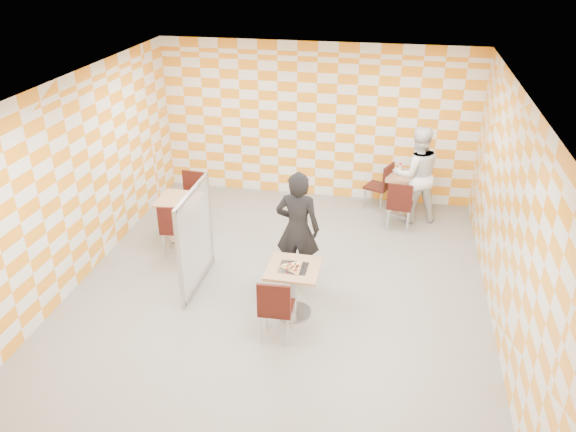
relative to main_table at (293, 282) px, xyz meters
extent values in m
plane|color=gray|center=(-0.31, 0.49, -0.51)|extent=(7.00, 7.00, 0.00)
plane|color=white|center=(-0.31, 0.49, 2.49)|extent=(7.00, 7.00, 0.00)
plane|color=white|center=(-0.31, 3.99, 0.99)|extent=(6.00, 0.00, 6.00)
plane|color=white|center=(-3.31, 0.49, 0.99)|extent=(0.00, 7.00, 7.00)
plane|color=white|center=(2.69, 0.49, 0.99)|extent=(0.00, 7.00, 7.00)
cube|color=tan|center=(0.00, 0.00, 0.22)|extent=(0.70, 0.70, 0.04)
cylinder|color=#A5A5AA|center=(0.00, 0.00, -0.14)|extent=(0.08, 0.08, 0.70)
cylinder|color=#A5A5AA|center=(0.00, 0.00, -0.49)|extent=(0.50, 0.50, 0.03)
cube|color=tan|center=(1.43, 3.54, 0.22)|extent=(0.70, 0.70, 0.04)
cylinder|color=#A5A5AA|center=(1.43, 3.54, -0.14)|extent=(0.08, 0.08, 0.70)
cylinder|color=#A5A5AA|center=(1.43, 3.54, -0.49)|extent=(0.50, 0.50, 0.03)
cube|color=tan|center=(-2.28, 1.75, 0.22)|extent=(0.70, 0.70, 0.04)
cylinder|color=#A5A5AA|center=(-2.28, 1.75, -0.14)|extent=(0.08, 0.08, 0.70)
cylinder|color=#A5A5AA|center=(-2.28, 1.75, -0.49)|extent=(0.50, 0.50, 0.03)
cube|color=#38100B|center=(-0.12, -0.53, -0.06)|extent=(0.44, 0.44, 0.04)
cube|color=#38100B|center=(-0.11, -0.73, 0.19)|extent=(0.42, 0.06, 0.45)
cylinder|color=silver|center=(0.04, -0.35, -0.29)|extent=(0.03, 0.03, 0.43)
cylinder|color=silver|center=(-0.30, -0.36, -0.29)|extent=(0.03, 0.03, 0.43)
cylinder|color=silver|center=(0.06, -0.69, -0.29)|extent=(0.03, 0.03, 0.43)
cylinder|color=silver|center=(-0.28, -0.70, -0.29)|extent=(0.03, 0.03, 0.43)
cube|color=#38100B|center=(1.37, 2.85, -0.06)|extent=(0.46, 0.46, 0.04)
cube|color=#38100B|center=(1.35, 2.65, 0.19)|extent=(0.42, 0.08, 0.45)
cylinder|color=silver|center=(1.56, 3.00, -0.29)|extent=(0.03, 0.03, 0.43)
cylinder|color=silver|center=(1.22, 3.03, -0.29)|extent=(0.03, 0.03, 0.43)
cylinder|color=silver|center=(1.52, 2.66, -0.29)|extent=(0.03, 0.03, 0.43)
cylinder|color=silver|center=(1.19, 2.69, -0.29)|extent=(0.03, 0.03, 0.43)
cube|color=#38100B|center=(0.94, 3.58, -0.06)|extent=(0.55, 0.55, 0.04)
cube|color=#38100B|center=(1.13, 3.50, 0.19)|extent=(0.20, 0.40, 0.45)
cylinder|color=silver|center=(0.85, 3.80, -0.29)|extent=(0.03, 0.03, 0.43)
cylinder|color=silver|center=(0.72, 3.49, -0.29)|extent=(0.03, 0.03, 0.43)
cylinder|color=silver|center=(1.17, 3.67, -0.29)|extent=(0.03, 0.03, 0.43)
cylinder|color=silver|center=(1.04, 3.36, -0.29)|extent=(0.03, 0.03, 0.43)
cube|color=#38100B|center=(-2.17, 1.26, -0.06)|extent=(0.46, 0.46, 0.04)
cube|color=#38100B|center=(-2.15, 1.06, 0.19)|extent=(0.42, 0.08, 0.45)
cylinder|color=silver|center=(-2.02, 1.44, -0.29)|extent=(0.03, 0.03, 0.43)
cylinder|color=silver|center=(-2.36, 1.41, -0.29)|extent=(0.03, 0.03, 0.43)
cylinder|color=silver|center=(-1.99, 1.10, -0.29)|extent=(0.03, 0.03, 0.43)
cylinder|color=silver|center=(-2.33, 1.07, -0.29)|extent=(0.03, 0.03, 0.43)
cube|color=#38100B|center=(-2.32, 2.34, -0.06)|extent=(0.45, 0.45, 0.04)
cube|color=#38100B|center=(-2.31, 2.54, 0.19)|extent=(0.42, 0.07, 0.45)
cylinder|color=silver|center=(-2.51, 2.18, -0.29)|extent=(0.03, 0.03, 0.43)
cylinder|color=silver|center=(-2.17, 2.16, -0.29)|extent=(0.03, 0.03, 0.43)
cylinder|color=silver|center=(-2.48, 2.52, -0.29)|extent=(0.03, 0.03, 0.43)
cylinder|color=silver|center=(-2.14, 2.50, -0.29)|extent=(0.03, 0.03, 0.43)
cube|color=white|center=(-1.53, 0.45, 0.29)|extent=(0.02, 1.30, 1.40)
cube|color=#B2B2B7|center=(-1.53, 0.45, 1.01)|extent=(0.05, 1.30, 0.05)
cube|color=#B2B2B7|center=(-1.53, 0.45, -0.43)|extent=(0.05, 1.30, 0.05)
cube|color=#B2B2B7|center=(-1.53, -0.20, 0.29)|extent=(0.05, 0.05, 1.50)
cylinder|color=#B2B2B7|center=(-1.53, -0.20, -0.48)|extent=(0.08, 0.08, 0.05)
cube|color=#B2B2B7|center=(-1.53, 1.10, 0.29)|extent=(0.05, 0.05, 1.50)
cylinder|color=#B2B2B7|center=(-1.53, 1.10, -0.48)|extent=(0.08, 0.08, 0.05)
imported|color=black|center=(-0.09, 0.81, 0.38)|extent=(0.66, 0.45, 1.78)
imported|color=white|center=(1.62, 3.25, 0.38)|extent=(1.02, 0.89, 1.77)
cube|color=silver|center=(0.00, -0.02, 0.24)|extent=(0.38, 0.34, 0.01)
cone|color=tan|center=(0.00, -0.02, 0.26)|extent=(0.40, 0.40, 0.02)
cone|color=#F2D88C|center=(0.00, 0.00, 0.27)|extent=(0.33, 0.33, 0.01)
cylinder|color=maroon|center=(-0.06, -0.12, 0.28)|extent=(0.04, 0.04, 0.01)
cylinder|color=maroon|center=(0.05, -0.11, 0.28)|extent=(0.04, 0.04, 0.01)
cylinder|color=maroon|center=(0.00, -0.04, 0.28)|extent=(0.04, 0.04, 0.01)
cylinder|color=maroon|center=(-0.05, 0.01, 0.28)|extent=(0.04, 0.04, 0.01)
cylinder|color=maroon|center=(0.06, -0.01, 0.28)|extent=(0.04, 0.04, 0.01)
torus|color=black|center=(0.05, -0.05, 0.28)|extent=(0.03, 0.03, 0.01)
torus|color=black|center=(-0.02, -0.08, 0.28)|extent=(0.03, 0.03, 0.01)
torus|color=black|center=(0.02, 0.02, 0.28)|extent=(0.03, 0.03, 0.01)
torus|color=black|center=(-0.07, -0.04, 0.28)|extent=(0.03, 0.03, 0.01)
cylinder|color=white|center=(1.32, 3.59, 0.32)|extent=(0.06, 0.06, 0.16)
cylinder|color=red|center=(1.32, 3.59, 0.42)|extent=(0.04, 0.04, 0.04)
cylinder|color=black|center=(1.57, 3.62, 0.34)|extent=(0.07, 0.07, 0.20)
cylinder|color=red|center=(1.57, 3.62, 0.46)|extent=(0.03, 0.03, 0.03)
camera|label=1|loc=(1.15, -6.25, 4.22)|focal=35.00mm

